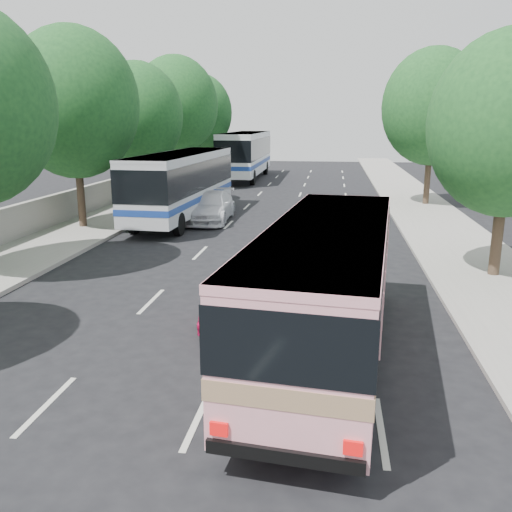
% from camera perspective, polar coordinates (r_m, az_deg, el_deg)
% --- Properties ---
extents(ground, '(120.00, 120.00, 0.00)m').
position_cam_1_polar(ground, '(12.09, -8.45, -11.26)').
color(ground, black).
rests_on(ground, ground).
extents(sidewalk_left, '(4.00, 90.00, 0.15)m').
position_cam_1_polar(sidewalk_left, '(33.02, -12.95, 4.94)').
color(sidewalk_left, '#9E998E').
rests_on(sidewalk_left, ground).
extents(sidewalk_right, '(4.00, 90.00, 0.12)m').
position_cam_1_polar(sidewalk_right, '(31.32, 17.63, 4.12)').
color(sidewalk_right, '#9E998E').
rests_on(sidewalk_right, ground).
extents(low_wall, '(0.30, 90.00, 1.50)m').
position_cam_1_polar(low_wall, '(33.59, -15.92, 6.33)').
color(low_wall, '#9E998E').
rests_on(low_wall, sidewalk_left).
extents(tree_left_c, '(6.00, 6.00, 9.35)m').
position_cam_1_polar(tree_left_c, '(27.14, -18.60, 15.49)').
color(tree_left_c, '#38281E').
rests_on(tree_left_c, ground).
extents(tree_left_d, '(5.52, 5.52, 8.60)m').
position_cam_1_polar(tree_left_d, '(34.46, -12.34, 14.63)').
color(tree_left_d, '#38281E').
rests_on(tree_left_d, ground).
extents(tree_left_e, '(6.30, 6.30, 9.82)m').
position_cam_1_polar(tree_left_e, '(42.06, -8.40, 15.74)').
color(tree_left_e, '#38281E').
rests_on(tree_left_e, ground).
extents(tree_left_f, '(5.88, 5.88, 9.16)m').
position_cam_1_polar(tree_left_f, '(49.83, -5.96, 15.04)').
color(tree_left_f, '#38281E').
rests_on(tree_left_f, ground).
extents(tree_right_far, '(6.00, 6.00, 9.35)m').
position_cam_1_polar(tree_right_far, '(34.90, 18.30, 15.05)').
color(tree_right_far, '#38281E').
rests_on(tree_right_far, ground).
extents(pink_bus, '(3.41, 9.65, 3.01)m').
position_cam_1_polar(pink_bus, '(11.78, 7.54, -2.15)').
color(pink_bus, pink).
rests_on(pink_bus, ground).
extents(pink_taxi, '(1.92, 4.02, 1.32)m').
position_cam_1_polar(pink_taxi, '(14.38, -1.32, -4.07)').
color(pink_taxi, '#F61561').
rests_on(pink_taxi, ground).
extents(white_pickup, '(2.31, 5.29, 1.52)m').
position_cam_1_polar(white_pickup, '(28.41, -4.86, 5.19)').
color(white_pickup, silver).
rests_on(white_pickup, ground).
extents(tour_coach_front, '(3.03, 11.78, 3.50)m').
position_cam_1_polar(tour_coach_front, '(28.95, -7.75, 7.97)').
color(tour_coach_front, silver).
rests_on(tour_coach_front, ground).
extents(tour_coach_rear, '(3.01, 13.63, 4.07)m').
position_cam_1_polar(tour_coach_rear, '(49.05, -1.09, 10.98)').
color(tour_coach_rear, white).
rests_on(tour_coach_rear, ground).
extents(taxi_roof_sign, '(0.56, 0.23, 0.18)m').
position_cam_1_polar(taxi_roof_sign, '(14.16, -1.33, -1.17)').
color(taxi_roof_sign, silver).
rests_on(taxi_roof_sign, pink_taxi).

